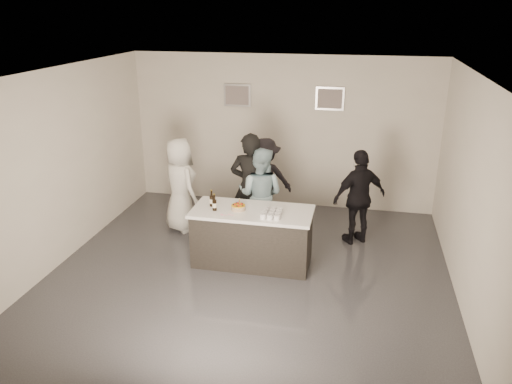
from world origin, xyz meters
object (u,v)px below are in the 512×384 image
(beer_bottle_a, at_px, (212,198))
(person_guest_left, at_px, (180,185))
(person_main_black, at_px, (250,187))
(bar_counter, at_px, (252,237))
(beer_bottle_b, at_px, (214,202))
(person_guest_right, at_px, (359,197))
(person_guest_back, at_px, (265,179))
(person_main_blue, at_px, (260,195))
(cake, at_px, (238,207))

(beer_bottle_a, relative_size, person_guest_left, 0.15)
(beer_bottle_a, height_order, person_main_black, person_main_black)
(bar_counter, relative_size, person_main_black, 0.98)
(beer_bottle_b, xyz_separation_m, person_guest_right, (2.17, 1.24, -0.21))
(person_main_black, distance_m, person_guest_left, 1.31)
(person_guest_back, bearing_deg, person_main_blue, 79.12)
(cake, height_order, person_guest_back, person_guest_back)
(beer_bottle_a, bearing_deg, person_guest_back, 74.27)
(beer_bottle_b, height_order, person_main_black, person_main_black)
(person_main_blue, height_order, person_guest_right, person_main_blue)
(cake, distance_m, beer_bottle_b, 0.38)
(cake, xyz_separation_m, person_guest_back, (0.06, 1.84, -0.15))
(beer_bottle_a, distance_m, person_guest_right, 2.51)
(bar_counter, distance_m, cake, 0.53)
(bar_counter, height_order, person_guest_left, person_guest_left)
(person_guest_left, bearing_deg, person_main_blue, -146.18)
(bar_counter, height_order, person_guest_back, person_guest_back)
(person_guest_left, bearing_deg, bar_counter, -173.87)
(person_main_black, distance_m, person_main_blue, 0.22)
(beer_bottle_b, relative_size, person_main_blue, 0.16)
(beer_bottle_b, bearing_deg, person_guest_right, 29.74)
(beer_bottle_a, xyz_separation_m, person_main_blue, (0.61, 0.82, -0.20))
(person_main_black, relative_size, person_guest_left, 1.11)
(person_guest_right, bearing_deg, beer_bottle_a, -6.62)
(beer_bottle_a, xyz_separation_m, person_main_black, (0.43, 0.85, -0.08))
(person_main_black, height_order, person_guest_right, person_main_black)
(cake, bearing_deg, person_main_blue, 79.25)
(person_main_black, bearing_deg, person_main_blue, 167.95)
(person_main_blue, bearing_deg, person_guest_right, -162.33)
(beer_bottle_a, relative_size, person_guest_right, 0.16)
(person_main_black, bearing_deg, cake, 88.52)
(person_guest_left, distance_m, person_guest_right, 3.14)
(beer_bottle_b, relative_size, person_main_black, 0.14)
(beer_bottle_b, distance_m, person_guest_left, 1.48)
(person_guest_back, bearing_deg, person_main_black, 68.25)
(person_main_black, relative_size, person_guest_right, 1.15)
(bar_counter, xyz_separation_m, person_guest_right, (1.60, 1.11, 0.37))
(cake, height_order, beer_bottle_b, beer_bottle_b)
(beer_bottle_b, xyz_separation_m, person_guest_left, (-0.97, 1.11, -0.18))
(person_guest_left, height_order, person_guest_right, person_guest_left)
(bar_counter, relative_size, person_guest_left, 1.09)
(beer_bottle_b, xyz_separation_m, person_main_blue, (0.52, 0.98, -0.20))
(person_guest_left, relative_size, person_guest_back, 1.08)
(beer_bottle_a, relative_size, person_guest_back, 0.17)
(beer_bottle_a, bearing_deg, person_main_black, 63.20)
(cake, relative_size, person_main_black, 0.11)
(person_guest_right, bearing_deg, bar_counter, 2.57)
(bar_counter, relative_size, beer_bottle_a, 7.15)
(person_main_black, bearing_deg, bar_counter, 102.08)
(bar_counter, bearing_deg, beer_bottle_a, 177.25)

